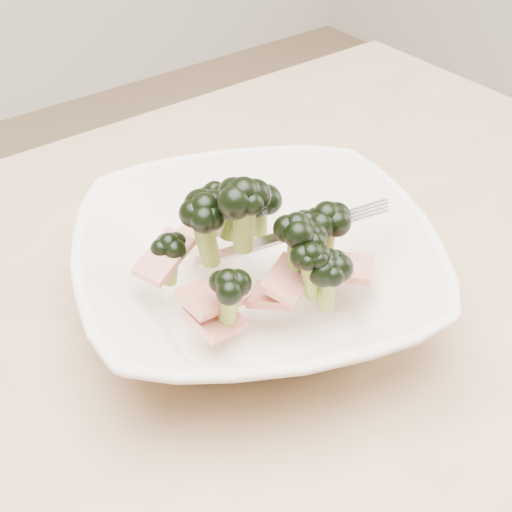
% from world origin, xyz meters
% --- Properties ---
extents(dining_table, '(1.20, 0.80, 0.75)m').
position_xyz_m(dining_table, '(0.00, 0.00, 0.65)').
color(dining_table, tan).
rests_on(dining_table, ground).
extents(broccoli_dish, '(0.37, 0.37, 0.13)m').
position_xyz_m(broccoli_dish, '(0.11, 0.04, 0.79)').
color(broccoli_dish, '#F1DFCB').
rests_on(broccoli_dish, dining_table).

